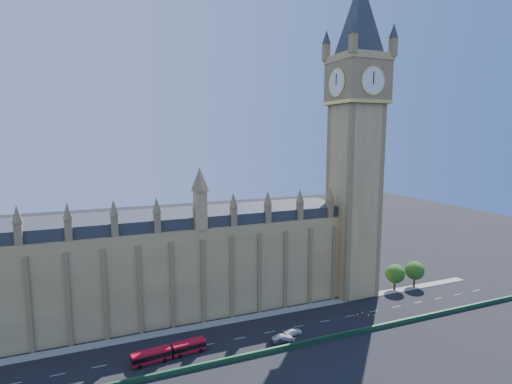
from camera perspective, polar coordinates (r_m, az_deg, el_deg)
name	(u,v)px	position (r m, az deg, el deg)	size (l,w,h in m)	color
ground	(255,335)	(104.87, -0.12, -19.76)	(400.00, 400.00, 0.00)	black
palace_westminster	(139,267)	(113.98, -16.39, -10.20)	(120.00, 20.00, 28.00)	#A57E50
elizabeth_tower	(356,116)	(123.79, 14.13, 10.42)	(20.59, 20.59, 105.00)	#A57E50
bridge_parapet	(270,351)	(97.32, 2.02, -21.72)	(160.00, 0.60, 1.20)	#1E4C2D
kerb_north	(242,319)	(112.76, -2.02, -17.62)	(160.00, 3.00, 0.16)	gray
tree_east_near	(396,273)	(136.63, 19.32, -10.89)	(6.00, 6.00, 8.50)	#382619
tree_east_far	(415,270)	(141.86, 21.78, -10.31)	(6.00, 6.00, 8.50)	#382619
red_bus	(169,352)	(97.02, -12.30, -21.42)	(16.64, 4.10, 2.80)	#B90C1F
car_grey	(280,341)	(101.20, 3.38, -20.46)	(1.52, 3.79, 1.29)	#414448
car_silver	(283,338)	(101.91, 3.83, -20.13)	(1.74, 4.99, 1.64)	#929599
car_white	(293,332)	(105.05, 5.28, -19.29)	(2.06, 5.08, 1.47)	white
cone_a	(357,314)	(117.81, 14.29, -16.58)	(0.49, 0.49, 0.65)	black
cone_b	(363,313)	(118.97, 14.98, -16.35)	(0.49, 0.49, 0.65)	black
cone_c	(368,315)	(117.94, 15.77, -16.57)	(0.57, 0.57, 0.77)	black
cone_d	(374,315)	(118.39, 16.55, -16.54)	(0.48, 0.48, 0.64)	black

